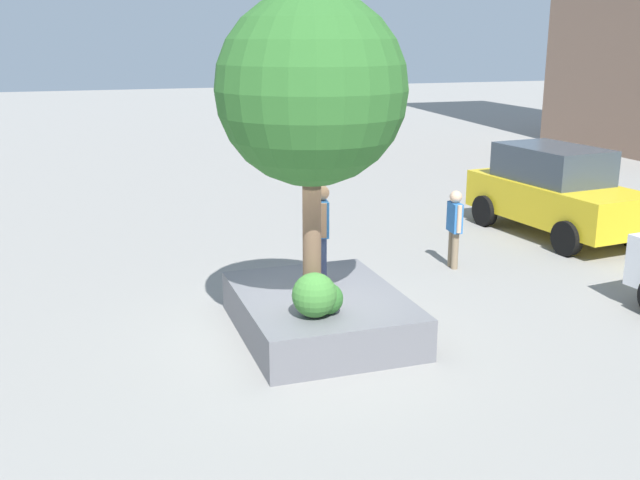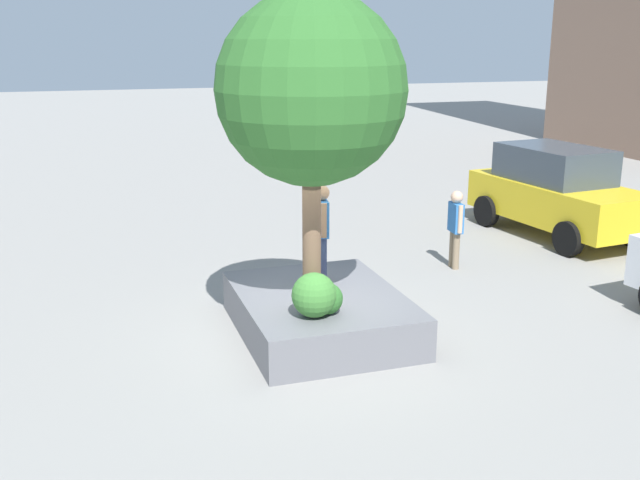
{
  "view_description": "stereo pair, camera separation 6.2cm",
  "coord_description": "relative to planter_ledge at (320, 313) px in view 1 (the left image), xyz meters",
  "views": [
    {
      "loc": [
        10.55,
        -3.43,
        4.65
      ],
      "look_at": [
        -0.08,
        0.1,
        1.56
      ],
      "focal_mm": 41.5,
      "sensor_mm": 36.0,
      "label": 1
    },
    {
      "loc": [
        10.57,
        -3.37,
        4.65
      ],
      "look_at": [
        -0.08,
        0.1,
        1.56
      ],
      "focal_mm": 41.5,
      "sensor_mm": 36.0,
      "label": 2
    }
  ],
  "objects": [
    {
      "name": "bystander_watching",
      "position": [
        -2.46,
        3.73,
        0.61
      ],
      "size": [
        0.55,
        0.25,
        1.63
      ],
      "color": "#847056",
      "rests_on": "ground"
    },
    {
      "name": "planter_ledge",
      "position": [
        0.0,
        0.0,
        0.0
      ],
      "size": [
        3.27,
        2.54,
        0.66
      ],
      "primitive_type": "cube",
      "color": "slate",
      "rests_on": "ground"
    },
    {
      "name": "taxi_cab",
      "position": [
        -4.1,
        7.3,
        0.75
      ],
      "size": [
        4.76,
        2.55,
        2.13
      ],
      "color": "gold",
      "rests_on": "ground"
    },
    {
      "name": "hedge_clump",
      "position": [
        0.86,
        -0.17,
        0.57
      ],
      "size": [
        0.48,
        0.48,
        0.48
      ],
      "primitive_type": "sphere",
      "color": "#2D6628",
      "rests_on": "planter_ledge"
    },
    {
      "name": "plaza_tree",
      "position": [
        0.49,
        -0.29,
        3.58
      ],
      "size": [
        2.76,
        2.76,
        4.65
      ],
      "color": "brown",
      "rests_on": "planter_ledge"
    },
    {
      "name": "boxwood_shrub",
      "position": [
        0.91,
        -0.39,
        0.66
      ],
      "size": [
        0.67,
        0.67,
        0.67
      ],
      "primitive_type": "sphere",
      "color": "#3D7A33",
      "rests_on": "planter_ledge"
    },
    {
      "name": "skateboarder",
      "position": [
        -0.47,
        0.19,
        1.33
      ],
      "size": [
        0.54,
        0.25,
        1.61
      ],
      "color": "navy",
      "rests_on": "skateboard"
    },
    {
      "name": "skateboard",
      "position": [
        -0.47,
        0.19,
        0.39
      ],
      "size": [
        0.82,
        0.31,
        0.07
      ],
      "color": "#A51E1E",
      "rests_on": "planter_ledge"
    },
    {
      "name": "ground_plane",
      "position": [
        0.08,
        -0.1,
        -0.33
      ],
      "size": [
        120.0,
        120.0,
        0.0
      ],
      "primitive_type": "plane",
      "color": "gray"
    }
  ]
}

